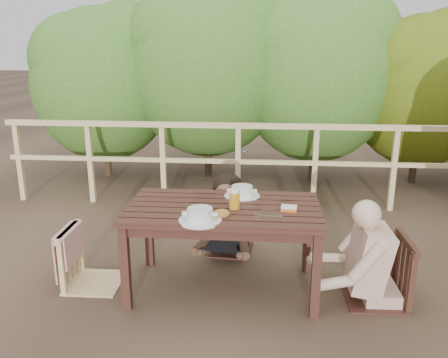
# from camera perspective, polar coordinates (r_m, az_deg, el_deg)

# --- Properties ---
(ground) EXTENTS (60.00, 60.00, 0.00)m
(ground) POSITION_cam_1_polar(r_m,az_deg,el_deg) (3.88, -0.06, -13.07)
(ground) COLOR brown
(ground) RESTS_ON ground
(table) EXTENTS (1.48, 0.83, 0.68)m
(table) POSITION_cam_1_polar(r_m,az_deg,el_deg) (3.73, -0.07, -8.48)
(table) COLOR #381C15
(table) RESTS_ON ground
(chair_left) EXTENTS (0.45, 0.45, 0.89)m
(chair_left) POSITION_cam_1_polar(r_m,az_deg,el_deg) (3.90, -15.82, -6.32)
(chair_left) COLOR #DAB97F
(chair_left) RESTS_ON ground
(chair_far) EXTENTS (0.45, 0.45, 0.83)m
(chair_far) POSITION_cam_1_polar(r_m,az_deg,el_deg) (4.35, 0.74, -3.69)
(chair_far) COLOR #381C15
(chair_far) RESTS_ON ground
(chair_right) EXTENTS (0.48, 0.48, 0.95)m
(chair_right) POSITION_cam_1_polar(r_m,az_deg,el_deg) (3.71, 18.37, -7.25)
(chair_right) COLOR #381C15
(chair_right) RESTS_ON ground
(woman) EXTENTS (0.54, 0.64, 1.22)m
(woman) POSITION_cam_1_polar(r_m,az_deg,el_deg) (4.31, 0.77, -1.20)
(woman) COLOR black
(woman) RESTS_ON ground
(diner_right) EXTENTS (0.66, 0.54, 1.31)m
(diner_right) POSITION_cam_1_polar(r_m,az_deg,el_deg) (3.65, 19.08, -4.64)
(diner_right) COLOR #D7A793
(diner_right) RESTS_ON ground
(railing) EXTENTS (5.60, 0.10, 1.01)m
(railing) POSITION_cam_1_polar(r_m,az_deg,el_deg) (5.56, 1.71, 1.68)
(railing) COLOR #DAB97F
(railing) RESTS_ON ground
(hedge_row) EXTENTS (6.60, 1.60, 3.80)m
(hedge_row) POSITION_cam_1_polar(r_m,az_deg,el_deg) (6.57, 6.06, 16.14)
(hedge_row) COLOR #3C6623
(hedge_row) RESTS_ON ground
(soup_near) EXTENTS (0.30, 0.30, 0.10)m
(soup_near) POSITION_cam_1_polar(r_m,az_deg,el_deg) (3.31, -2.94, -4.41)
(soup_near) COLOR silver
(soup_near) RESTS_ON table
(soup_far) EXTENTS (0.29, 0.29, 0.10)m
(soup_far) POSITION_cam_1_polar(r_m,az_deg,el_deg) (3.82, 2.21, -1.55)
(soup_far) COLOR silver
(soup_far) RESTS_ON table
(bread_roll) EXTENTS (0.12, 0.09, 0.07)m
(bread_roll) POSITION_cam_1_polar(r_m,az_deg,el_deg) (3.38, -0.28, -4.24)
(bread_roll) COLOR #996329
(bread_roll) RESTS_ON table
(beer_glass) EXTENTS (0.08, 0.08, 0.16)m
(beer_glass) POSITION_cam_1_polar(r_m,az_deg,el_deg) (3.52, 1.28, -2.55)
(beer_glass) COLOR orange
(beer_glass) RESTS_ON table
(tumbler) EXTENTS (0.06, 0.06, 0.07)m
(tumbler) POSITION_cam_1_polar(r_m,az_deg,el_deg) (3.32, 4.23, -4.66)
(tumbler) COLOR white
(tumbler) RESTS_ON table
(butter_tub) EXTENTS (0.13, 0.10, 0.05)m
(butter_tub) POSITION_cam_1_polar(r_m,az_deg,el_deg) (3.53, 7.90, -3.66)
(butter_tub) COLOR silver
(butter_tub) RESTS_ON table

